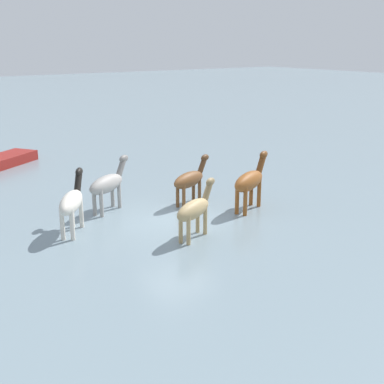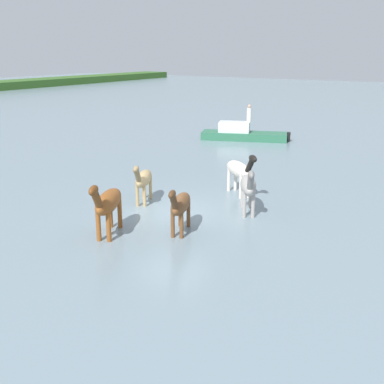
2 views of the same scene
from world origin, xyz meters
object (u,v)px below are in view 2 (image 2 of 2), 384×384
object	(u,v)px
horse_dun_straggler	(239,170)
horse_dark_mare	(180,205)
boat_launch_far	(242,135)
horse_pinto_flank	(143,179)
person_watcher_seated	(249,114)
horse_mid_herd	(108,203)
horse_lead	(248,186)

from	to	relation	value
horse_dun_straggler	horse_dark_mare	distance (m)	5.04
horse_dark_mare	boat_launch_far	world-z (taller)	horse_dark_mare
horse_pinto_flank	horse_dark_mare	xyz separation A→B (m)	(-1.95, -3.07, 0.01)
boat_launch_far	person_watcher_seated	xyz separation A→B (m)	(0.22, -0.35, 1.44)
horse_mid_herd	horse_pinto_flank	distance (m)	3.61
horse_lead	horse_dark_mare	world-z (taller)	horse_lead
horse_mid_herd	horse_dun_straggler	world-z (taller)	horse_mid_herd
horse_mid_herd	horse_pinto_flank	xyz separation A→B (m)	(3.41, 1.17, -0.15)
horse_lead	boat_launch_far	size ratio (longest dim) A/B	0.39
horse_lead	boat_launch_far	world-z (taller)	horse_lead
person_watcher_seated	horse_dark_mare	bearing A→B (deg)	-161.65
horse_pinto_flank	person_watcher_seated	world-z (taller)	person_watcher_seated
horse_mid_herd	horse_lead	distance (m)	5.38
horse_pinto_flank	horse_mid_herd	bearing A→B (deg)	-5.35
horse_pinto_flank	horse_dark_mare	bearing A→B (deg)	33.20
horse_lead	horse_mid_herd	bearing A→B (deg)	-62.66
horse_lead	horse_dark_mare	bearing A→B (deg)	-48.47
horse_pinto_flank	horse_dun_straggler	bearing A→B (deg)	113.94
horse_lead	horse_pinto_flank	distance (m)	4.26
horse_lead	horse_dark_mare	distance (m)	3.22
horse_pinto_flank	person_watcher_seated	size ratio (longest dim) A/B	1.89
horse_dark_mare	boat_launch_far	xyz separation A→B (m)	(16.82, 6.01, -0.67)
horse_dun_straggler	horse_dark_mare	bearing A→B (deg)	-49.09
horse_dark_mare	horse_dun_straggler	bearing A→B (deg)	163.13
horse_lead	person_watcher_seated	bearing A→B (deg)	176.11
horse_pinto_flank	horse_dark_mare	distance (m)	3.64
horse_mid_herd	horse_pinto_flank	world-z (taller)	horse_mid_herd
horse_dun_straggler	horse_dark_mare	size ratio (longest dim) A/B	0.98
horse_mid_herd	horse_pinto_flank	size ratio (longest dim) A/B	1.16
person_watcher_seated	horse_pinto_flank	bearing A→B (deg)	-170.29
horse_lead	boat_launch_far	distance (m)	15.49
horse_dun_straggler	person_watcher_seated	distance (m)	13.15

